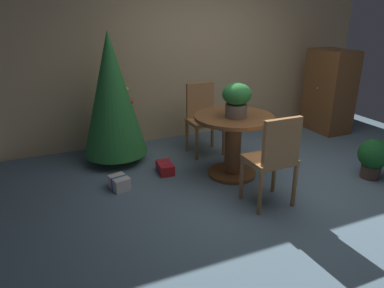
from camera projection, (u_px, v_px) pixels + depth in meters
name	position (u px, v px, depth m)	size (l,w,h in m)	color
ground_plane	(275.00, 190.00, 4.15)	(6.60, 6.60, 0.00)	slate
back_wall_panel	(196.00, 53.00, 5.57)	(6.00, 0.10, 2.60)	tan
round_dining_table	(233.00, 137.00, 4.35)	(0.94, 0.94, 0.76)	brown
flower_vase	(237.00, 98.00, 4.12)	(0.33, 0.33, 0.40)	#665B51
wooden_chair_near	(274.00, 156.00, 3.63)	(0.46, 0.40, 0.98)	#9E6B3D
wooden_chair_far	(203.00, 114.00, 5.07)	(0.45, 0.39, 0.98)	#9E6B3D
holiday_tree	(112.00, 95.00, 4.60)	(0.83, 0.83, 1.71)	brown
gift_box_red	(165.00, 168.00, 4.56)	(0.19, 0.30, 0.13)	red
gift_box_cream	(119.00, 183.00, 4.15)	(0.23, 0.27, 0.15)	silver
wooden_cabinet	(329.00, 91.00, 5.95)	(0.52, 0.73, 1.33)	brown
potted_plant	(373.00, 157.00, 4.35)	(0.36, 0.36, 0.49)	#4C382D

